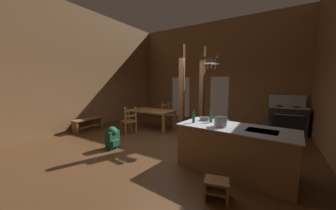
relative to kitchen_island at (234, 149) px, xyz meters
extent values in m
cube|color=#4C301C|center=(-1.97, 0.45, -0.50)|extent=(8.19, 9.17, 0.10)
cube|color=brown|center=(-1.97, 4.70, 1.83)|extent=(8.19, 0.14, 4.55)
cube|color=brown|center=(-5.73, 0.45, 1.83)|extent=(0.14, 9.17, 4.55)
cube|color=white|center=(-3.63, 4.63, 0.58)|extent=(1.00, 0.01, 2.05)
cube|color=white|center=(-1.60, 4.63, 0.58)|extent=(0.84, 0.01, 2.05)
cube|color=brown|center=(0.00, 0.00, -0.01)|extent=(2.17, 1.08, 0.88)
cube|color=#A8AAB2|center=(0.00, 0.00, 0.44)|extent=(2.23, 1.14, 0.02)
cube|color=black|center=(0.47, -0.04, 0.45)|extent=(0.55, 0.44, 0.00)
cube|color=black|center=(0.04, 0.43, -0.40)|extent=(1.99, 0.21, 0.10)
cube|color=#252525|center=(1.04, 3.84, 0.00)|extent=(1.16, 0.84, 0.90)
cube|color=black|center=(1.07, 3.46, -0.03)|extent=(0.93, 0.08, 0.52)
cylinder|color=#A8AAB2|center=(1.07, 3.43, 0.25)|extent=(0.82, 0.09, 0.02)
cube|color=#A8AAB2|center=(1.04, 3.84, 0.47)|extent=(1.20, 0.89, 0.03)
cube|color=#A8AAB2|center=(1.01, 4.20, 0.67)|extent=(1.14, 0.13, 0.40)
cylinder|color=black|center=(1.30, 3.71, 0.49)|extent=(0.22, 0.22, 0.01)
cylinder|color=black|center=(0.80, 3.67, 0.49)|extent=(0.22, 0.22, 0.01)
cylinder|color=black|center=(1.27, 4.01, 0.49)|extent=(0.22, 0.22, 0.01)
cylinder|color=black|center=(0.78, 3.97, 0.49)|extent=(0.22, 0.22, 0.01)
cylinder|color=black|center=(1.40, 3.47, 0.37)|extent=(0.05, 0.03, 0.04)
cylinder|color=black|center=(1.18, 3.45, 0.37)|extent=(0.05, 0.03, 0.04)
cylinder|color=black|center=(0.96, 3.43, 0.37)|extent=(0.05, 0.03, 0.04)
cylinder|color=black|center=(0.74, 3.41, 0.37)|extent=(0.05, 0.03, 0.04)
cube|color=brown|center=(-1.40, 1.87, 1.00)|extent=(0.15, 0.15, 2.90)
cube|color=brown|center=(-1.20, 1.84, 2.10)|extent=(0.56, 0.14, 0.06)
cylinder|color=#A8AAB2|center=(-1.22, 1.85, 2.01)|extent=(0.01, 0.01, 0.17)
cylinder|color=#A8AAB2|center=(-1.22, 1.85, 1.91)|extent=(0.22, 0.22, 0.04)
cylinder|color=#A8AAB2|center=(-1.22, 1.85, 1.83)|extent=(0.02, 0.02, 0.14)
cylinder|color=#A8AAB2|center=(-1.10, 1.83, 2.01)|extent=(0.01, 0.01, 0.17)
cylinder|color=#A8AAB2|center=(-1.10, 1.83, 1.91)|extent=(0.20, 0.20, 0.04)
cylinder|color=#A8AAB2|center=(-1.10, 1.83, 1.83)|extent=(0.02, 0.02, 0.14)
cylinder|color=#A8AAB2|center=(-0.98, 1.82, 2.00)|extent=(0.01, 0.01, 0.20)
cylinder|color=#A8AAB2|center=(-0.98, 1.82, 1.88)|extent=(0.24, 0.24, 0.04)
cylinder|color=#A8AAB2|center=(-0.98, 1.82, 1.80)|extent=(0.02, 0.02, 0.14)
cube|color=brown|center=(-1.83, 1.26, 1.00)|extent=(0.14, 0.14, 2.90)
cube|color=olive|center=(-0.04, -1.04, -0.17)|extent=(0.41, 0.36, 0.04)
cube|color=olive|center=(-0.19, -1.08, -0.32)|extent=(0.10, 0.28, 0.26)
cube|color=olive|center=(0.12, -1.01, -0.32)|extent=(0.10, 0.28, 0.26)
cube|color=olive|center=(-0.04, -1.04, -0.31)|extent=(0.38, 0.35, 0.03)
cube|color=brown|center=(-3.34, 1.74, 0.26)|extent=(1.70, 0.91, 0.06)
cube|color=brown|center=(-4.13, 2.13, -0.11)|extent=(0.08, 0.08, 0.68)
cube|color=brown|center=(-2.55, 2.12, -0.11)|extent=(0.08, 0.08, 0.68)
cube|color=brown|center=(-4.14, 1.35, -0.11)|extent=(0.08, 0.08, 0.68)
cube|color=brown|center=(-2.56, 1.34, -0.11)|extent=(0.08, 0.08, 0.68)
cube|color=olive|center=(-3.04, 2.50, -0.02)|extent=(0.53, 0.53, 0.04)
cube|color=olive|center=(-2.81, 2.64, -0.24)|extent=(0.06, 0.06, 0.41)
cube|color=olive|center=(-2.90, 2.27, -0.24)|extent=(0.06, 0.06, 0.41)
cube|color=olive|center=(-3.18, 2.73, 0.03)|extent=(0.06, 0.06, 0.95)
cube|color=olive|center=(-3.27, 2.36, 0.03)|extent=(0.06, 0.06, 0.95)
cube|color=olive|center=(-3.22, 2.54, 0.39)|extent=(0.12, 0.38, 0.07)
cube|color=olive|center=(-3.22, 2.54, 0.20)|extent=(0.12, 0.38, 0.07)
cube|color=olive|center=(-3.68, 0.82, -0.02)|extent=(0.58, 0.58, 0.04)
cube|color=olive|center=(-3.93, 0.72, -0.24)|extent=(0.07, 0.07, 0.41)
cube|color=olive|center=(-3.79, 1.07, -0.24)|extent=(0.07, 0.07, 0.41)
cube|color=olive|center=(-3.58, 0.57, 0.03)|extent=(0.07, 0.07, 0.95)
cube|color=olive|center=(-3.43, 0.92, 0.03)|extent=(0.07, 0.07, 0.95)
cube|color=olive|center=(-3.51, 0.75, 0.39)|extent=(0.18, 0.36, 0.07)
cube|color=olive|center=(-3.51, 0.75, 0.20)|extent=(0.18, 0.36, 0.07)
cube|color=brown|center=(-5.30, 0.34, -0.03)|extent=(0.38, 1.13, 0.04)
cube|color=brown|center=(-5.29, -0.17, -0.25)|extent=(0.31, 0.07, 0.40)
cube|color=brown|center=(-5.31, 0.84, -0.25)|extent=(0.31, 0.07, 0.40)
cube|color=brown|center=(-5.30, 0.34, -0.33)|extent=(0.08, 0.93, 0.06)
cube|color=#1E5138|center=(-3.04, -0.45, -0.21)|extent=(0.24, 0.33, 0.48)
cube|color=#1E5138|center=(-2.91, -0.46, -0.28)|extent=(0.07, 0.23, 0.17)
cylinder|color=black|center=(-3.16, -0.35, -0.21)|extent=(0.04, 0.04, 0.38)
cylinder|color=black|center=(-3.17, -0.54, -0.21)|extent=(0.04, 0.04, 0.38)
sphere|color=#1E5138|center=(-3.04, -0.45, 0.01)|extent=(0.29, 0.29, 0.27)
cylinder|color=#A8AAB2|center=(-0.26, -0.11, 0.54)|extent=(0.25, 0.25, 0.19)
cylinder|color=black|center=(-0.26, -0.11, 0.64)|extent=(0.26, 0.26, 0.01)
cylinder|color=#A8AAB2|center=(-0.40, -0.11, 0.59)|extent=(0.05, 0.02, 0.02)
cylinder|color=#A8AAB2|center=(-0.12, -0.11, 0.59)|extent=(0.05, 0.02, 0.02)
cylinder|color=slate|center=(-0.72, 0.27, 0.49)|extent=(0.22, 0.22, 0.08)
cylinder|color=black|center=(-0.72, 0.27, 0.53)|extent=(0.18, 0.18, 0.00)
cylinder|color=#2D5638|center=(-0.85, -0.07, 0.57)|extent=(0.06, 0.06, 0.23)
cylinder|color=#2D5638|center=(-0.85, -0.07, 0.72)|extent=(0.03, 0.03, 0.08)
cylinder|color=#2D5638|center=(-0.54, 0.16, 0.54)|extent=(0.07, 0.07, 0.19)
cylinder|color=#2D5638|center=(-0.54, 0.16, 0.67)|extent=(0.03, 0.03, 0.07)
camera|label=1|loc=(0.63, -3.54, 1.31)|focal=18.64mm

